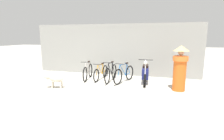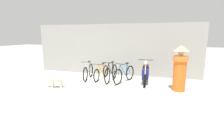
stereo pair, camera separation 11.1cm
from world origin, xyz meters
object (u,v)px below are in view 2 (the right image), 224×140
(bicycle_3, at_px, (124,74))
(bicycle_1, at_px, (101,73))
(motorcycle, at_px, (145,74))
(person_in_robes, at_px, (180,67))
(stray_dog, at_px, (55,78))
(bicycle_0, at_px, (88,72))
(bicycle_2, at_px, (111,73))

(bicycle_3, bearing_deg, bicycle_1, -81.46)
(bicycle_1, bearing_deg, motorcycle, 89.86)
(bicycle_1, height_order, person_in_robes, person_in_robes)
(bicycle_3, distance_m, stray_dog, 2.97)
(stray_dog, bearing_deg, motorcycle, -166.93)
(bicycle_0, distance_m, bicycle_3, 1.78)
(bicycle_0, relative_size, motorcycle, 0.95)
(bicycle_1, height_order, motorcycle, motorcycle)
(bicycle_1, relative_size, person_in_robes, 0.99)
(bicycle_1, height_order, bicycle_2, bicycle_2)
(bicycle_1, distance_m, bicycle_3, 1.19)
(bicycle_2, relative_size, stray_dog, 1.72)
(motorcycle, distance_m, stray_dog, 3.82)
(bicycle_1, xyz_separation_m, person_in_robes, (3.43, -0.85, 0.58))
(bicycle_1, relative_size, bicycle_2, 0.97)
(person_in_robes, bearing_deg, motorcycle, -59.16)
(bicycle_1, bearing_deg, stray_dog, -32.02)
(bicycle_0, xyz_separation_m, bicycle_1, (0.61, 0.13, -0.04))
(bicycle_1, relative_size, stray_dog, 1.68)
(bicycle_0, relative_size, bicycle_3, 1.01)
(bicycle_0, distance_m, motorcycle, 2.72)
(bicycle_2, relative_size, bicycle_3, 1.05)
(motorcycle, height_order, stray_dog, motorcycle)
(bicycle_1, bearing_deg, bicycle_2, 72.57)
(motorcycle, xyz_separation_m, stray_dog, (-3.41, -1.73, -0.04))
(bicycle_0, xyz_separation_m, bicycle_3, (1.78, -0.07, 0.00))
(bicycle_3, distance_m, person_in_robes, 2.41)
(person_in_robes, bearing_deg, bicycle_0, -40.33)
(bicycle_0, height_order, bicycle_1, bicycle_0)
(bicycle_1, bearing_deg, bicycle_3, 83.24)
(bicycle_1, xyz_separation_m, motorcycle, (2.10, -0.12, 0.11))
(bicycle_0, distance_m, person_in_robes, 4.14)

